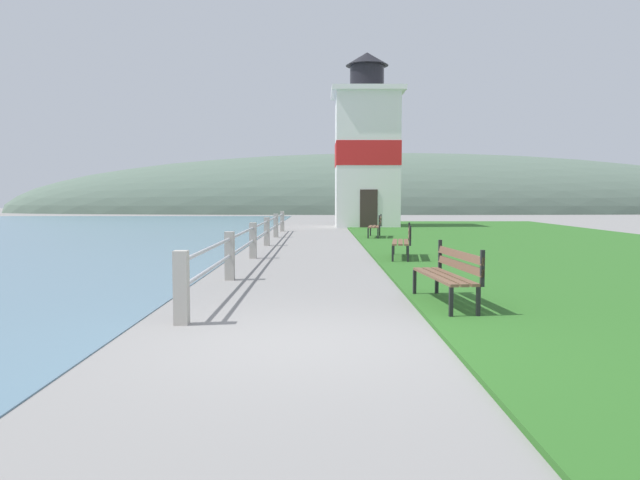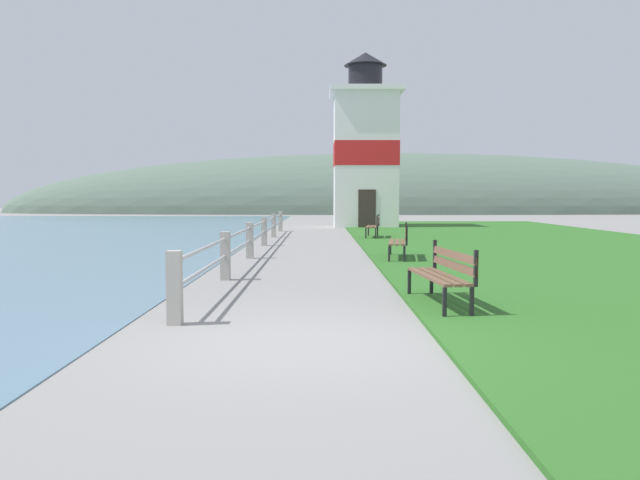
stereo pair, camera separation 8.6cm
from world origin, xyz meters
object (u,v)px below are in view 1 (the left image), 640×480
at_px(park_bench_near, 448,271).
at_px(lighthouse, 365,151).
at_px(park_bench_far, 375,225).
at_px(park_bench_midway, 402,239).

relative_size(park_bench_near, lighthouse, 0.22).
height_order(park_bench_near, park_bench_far, same).
bearing_deg(lighthouse, park_bench_near, -91.37).
xyz_separation_m(park_bench_far, lighthouse, (0.30, 9.38, 3.53)).
relative_size(park_bench_midway, lighthouse, 0.21).
bearing_deg(park_bench_midway, park_bench_near, 95.30).
relative_size(park_bench_near, park_bench_midway, 1.03).
bearing_deg(park_bench_far, park_bench_midway, 97.46).
height_order(park_bench_midway, park_bench_far, same).
bearing_deg(park_bench_midway, park_bench_far, -82.82).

